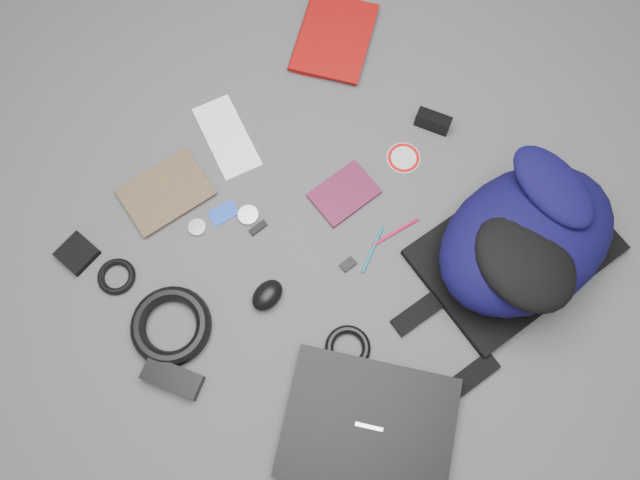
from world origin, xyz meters
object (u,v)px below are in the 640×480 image
Objects in this scene: pouch at (77,253)px; power_brick at (173,378)px; dvd_case at (344,194)px; compact_camera at (433,121)px; comic_book at (151,170)px; backpack at (526,239)px; mouse at (267,295)px; laptop at (368,427)px; textbook_red at (300,30)px.

power_brick is at bearing -10.31° from pouch.
dvd_case is 1.74× the size of compact_camera.
comic_book is 0.29m from pouch.
comic_book is (-0.88, -0.42, -0.10)m from backpack.
compact_camera reaches higher than mouse.
laptop is at bearing 7.45° from power_brick.
power_brick is (0.39, -0.95, 0.00)m from textbook_red.
compact_camera is at bearing 91.86° from dvd_case.
dvd_case is (0.41, -0.31, -0.01)m from textbook_red.
textbook_red is 0.52m from dvd_case.
backpack is 0.47m from dvd_case.
compact_camera is at bearing 60.79° from pouch.
pouch is (-0.01, -0.87, -0.00)m from textbook_red.
mouse is at bearing -72.88° from dvd_case.
mouse reaches higher than textbook_red.
dvd_case is at bearing 95.41° from mouse.
power_brick is (-0.46, -0.78, -0.09)m from backpack.
backpack is 5.54× the size of compact_camera.
backpack is at bearing 41.65° from power_brick.
backpack reaches higher than comic_book.
backpack is at bearing 51.03° from mouse.
power_brick reaches higher than pouch.
backpack is 1.33× the size of laptop.
compact_camera is 1.06× the size of mouse.
pouch is (-0.45, -0.22, -0.01)m from mouse.
comic_book is at bearing -147.25° from compact_camera.
textbook_red reaches higher than pouch.
backpack is 0.87m from textbook_red.
power_brick reaches higher than textbook_red.
mouse reaches higher than comic_book.
compact_camera reaches higher than comic_book.
laptop is (-0.03, -0.58, -0.09)m from backpack.
compact_camera is at bearing 88.04° from mouse.
pouch is (-0.84, -0.13, -0.01)m from laptop.
textbook_red is 0.47m from compact_camera.
laptop reaches higher than pouch.
power_brick is at bearing -111.35° from compact_camera.
laptop is at bearing 5.89° from comic_book.
laptop is 2.39× the size of dvd_case.
mouse reaches higher than laptop.
backpack reaches higher than laptop.
power_brick is 1.68× the size of pouch.
backpack reaches higher than pouch.
textbook_red reaches higher than comic_book.
comic_book is at bearing 93.50° from pouch.
compact_camera is (-0.35, 0.74, 0.01)m from laptop.
backpack is 6.16× the size of pouch.
comic_book reaches higher than dvd_case.
textbook_red is at bearing 94.39° from power_brick.
laptop is at bearing -76.86° from backpack.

